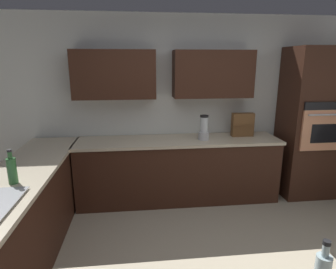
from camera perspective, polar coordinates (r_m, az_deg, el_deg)
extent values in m
cube|color=silver|center=(4.25, 2.71, 5.62)|extent=(6.00, 0.10, 2.60)
cube|color=#381E14|center=(4.07, 8.98, 11.93)|extent=(1.10, 0.34, 0.64)
cube|color=#381E14|center=(3.94, -10.76, 11.78)|extent=(1.10, 0.34, 0.64)
cube|color=#381E14|center=(4.10, 2.01, -7.33)|extent=(2.80, 0.60, 0.86)
cube|color=beige|center=(3.96, 2.06, -1.26)|extent=(2.84, 0.64, 0.04)
cube|color=#381E14|center=(3.22, -27.57, -15.46)|extent=(0.60, 2.90, 0.86)
cube|color=beige|center=(3.04, -28.56, -8.01)|extent=(0.64, 2.94, 0.04)
cube|color=#381E14|center=(4.61, 26.83, 1.95)|extent=(0.80, 0.60, 2.15)
cube|color=tan|center=(4.36, 29.01, 0.74)|extent=(0.66, 0.03, 0.56)
cube|color=black|center=(4.36, 29.03, 0.19)|extent=(0.40, 0.01, 0.26)
cube|color=black|center=(4.31, 29.54, 5.01)|extent=(0.66, 0.02, 0.11)
cylinder|color=silver|center=(4.29, 29.62, 3.48)|extent=(0.56, 0.02, 0.02)
cylinder|color=silver|center=(3.96, 7.19, -0.24)|extent=(0.15, 0.15, 0.11)
cylinder|color=silver|center=(3.92, 7.27, 2.00)|extent=(0.11, 0.11, 0.21)
cylinder|color=black|center=(3.90, 7.32, 3.68)|extent=(0.12, 0.12, 0.03)
cube|color=brown|center=(4.23, 14.78, 1.92)|extent=(0.31, 0.10, 0.34)
cube|color=brown|center=(4.18, 15.05, 1.76)|extent=(0.30, 0.02, 0.02)
cylinder|color=#336B38|center=(2.86, -28.88, -6.44)|extent=(0.08, 0.08, 0.23)
cylinder|color=#336B38|center=(2.82, -29.24, -3.64)|extent=(0.04, 0.04, 0.06)
cylinder|color=black|center=(2.81, -29.34, -2.86)|extent=(0.04, 0.04, 0.02)
cylinder|color=silver|center=(1.54, 29.16, -19.72)|extent=(0.03, 0.03, 0.06)
cylinder|color=black|center=(1.52, 29.35, -18.46)|extent=(0.04, 0.04, 0.02)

